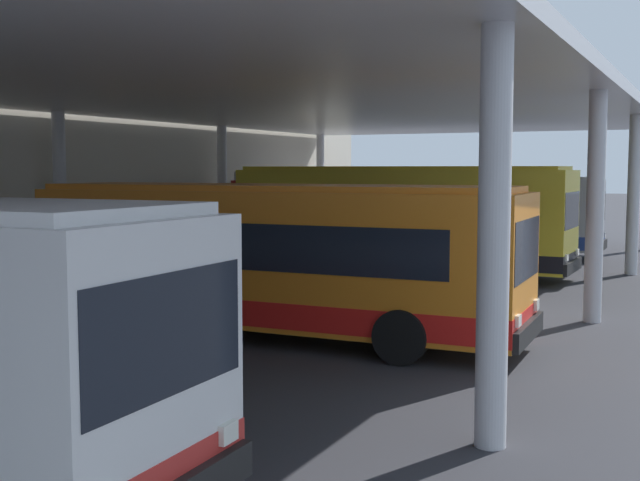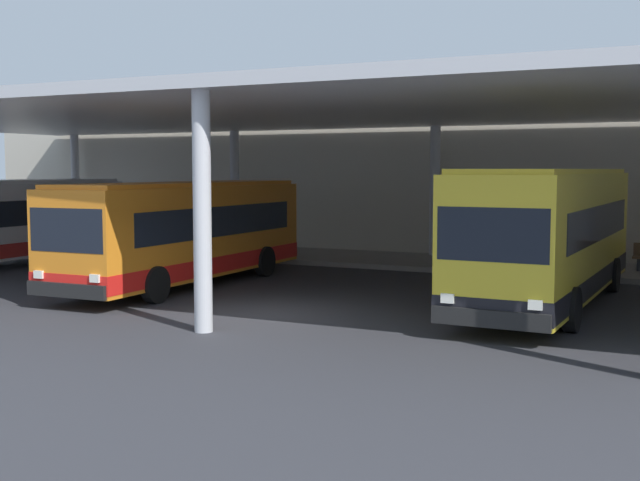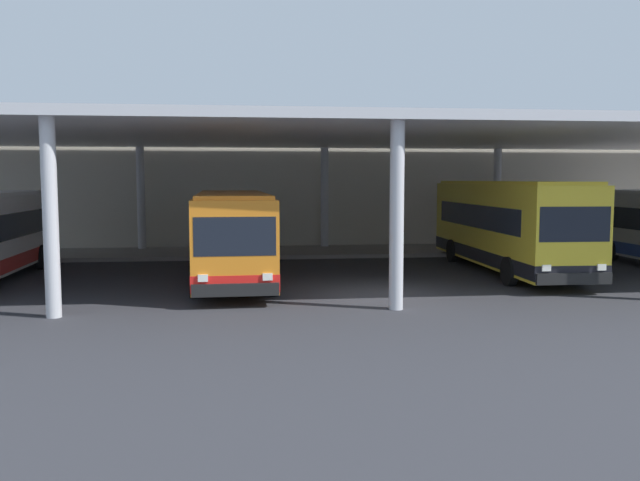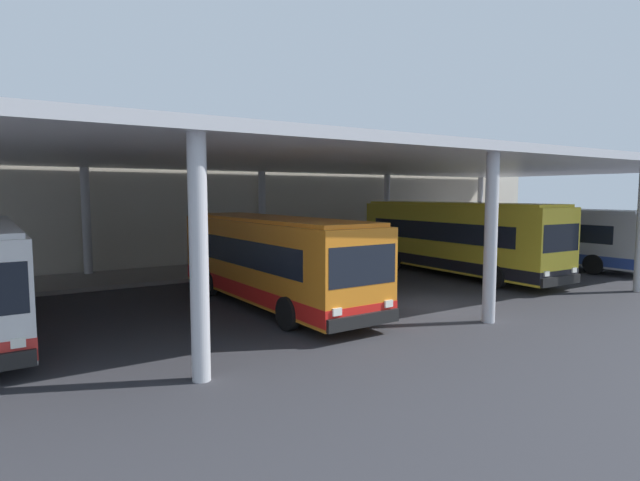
# 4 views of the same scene
# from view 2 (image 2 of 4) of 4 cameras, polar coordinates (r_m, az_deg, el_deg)

# --- Properties ---
(ground_plane) EXTENTS (200.00, 200.00, 0.00)m
(ground_plane) POSITION_cam_2_polar(r_m,az_deg,el_deg) (20.22, -4.14, -5.14)
(ground_plane) COLOR #333338
(platform_kerb) EXTENTS (42.00, 4.50, 0.18)m
(platform_kerb) POSITION_cam_2_polar(r_m,az_deg,el_deg) (30.81, 6.98, -1.49)
(platform_kerb) COLOR gray
(platform_kerb) RESTS_ON ground
(station_building_facade) EXTENTS (48.00, 1.60, 7.16)m
(station_building_facade) POSITION_cam_2_polar(r_m,az_deg,el_deg) (33.70, 8.87, 4.99)
(station_building_facade) COLOR beige
(station_building_facade) RESTS_ON ground
(canopy_shelter) EXTENTS (40.00, 17.00, 5.55)m
(canopy_shelter) POSITION_cam_2_polar(r_m,az_deg,el_deg) (24.86, 2.28, 9.00)
(canopy_shelter) COLOR silver
(canopy_shelter) RESTS_ON ground
(bus_nearest_bay) EXTENTS (2.87, 10.58, 3.17)m
(bus_nearest_bay) POSITION_cam_2_polar(r_m,az_deg,el_deg) (32.12, -21.22, 1.28)
(bus_nearest_bay) COLOR white
(bus_nearest_bay) RESTS_ON ground
(bus_second_bay) EXTENTS (2.93, 10.59, 3.17)m
(bus_second_bay) POSITION_cam_2_polar(r_m,az_deg,el_deg) (25.24, -9.46, 0.62)
(bus_second_bay) COLOR orange
(bus_second_bay) RESTS_ON ground
(bus_middle_bay) EXTENTS (2.87, 11.37, 3.57)m
(bus_middle_bay) POSITION_cam_2_polar(r_m,az_deg,el_deg) (22.12, 15.81, 0.37)
(bus_middle_bay) COLOR yellow
(bus_middle_bay) RESTS_ON ground
(banner_sign) EXTENTS (0.70, 0.12, 3.20)m
(banner_sign) POSITION_cam_2_polar(r_m,az_deg,el_deg) (28.40, 18.45, 1.57)
(banner_sign) COLOR #B2B2B7
(banner_sign) RESTS_ON platform_kerb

